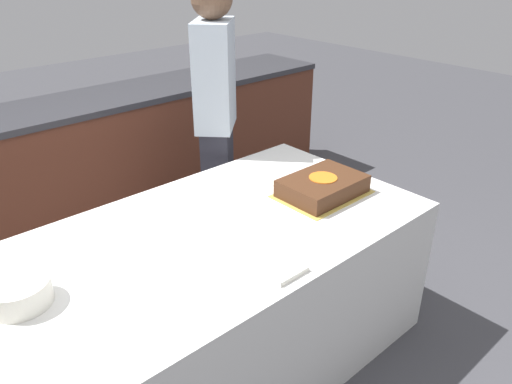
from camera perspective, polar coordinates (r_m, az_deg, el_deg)
name	(u,v)px	position (r m, az deg, el deg)	size (l,w,h in m)	color
ground_plane	(201,368)	(2.56, -6.27, -19.34)	(14.00, 14.00, 0.00)	#424247
back_counter	(52,177)	(3.52, -22.26, 1.60)	(4.40, 0.58, 0.92)	#5B2D1E
dining_table	(197,308)	(2.31, -6.72, -13.05)	(2.11, 1.05, 0.73)	white
cake	(323,186)	(2.44, 7.61, 0.66)	(0.43, 0.32, 0.09)	gold
plate_stack	(19,293)	(1.90, -25.48, -10.36)	(0.21, 0.21, 0.09)	white
side_plate_near_cake	(273,177)	(2.61, 1.98, 1.71)	(0.20, 0.20, 0.00)	white
utensil_pile	(287,272)	(1.88, 3.61, -9.12)	(0.15, 0.08, 0.02)	white
person_cutting_cake	(216,121)	(2.95, -4.57, 8.12)	(0.38, 0.38, 1.69)	#282833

